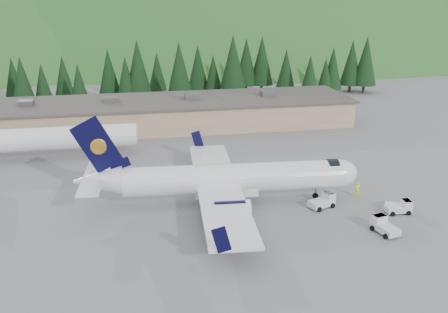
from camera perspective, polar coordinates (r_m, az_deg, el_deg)
ground at (r=61.86m, az=1.08°, el=-5.25°), size 600.00×600.00×0.00m
airliner at (r=60.57m, az=0.14°, el=-2.64°), size 34.67×32.54×11.50m
second_airliner at (r=81.31m, az=-19.81°, el=1.98°), size 27.50×11.00×10.05m
baggage_tug_a at (r=61.50m, az=11.29°, el=-5.00°), size 3.54×2.77×1.70m
baggage_tug_b at (r=62.72m, az=19.49°, el=-5.36°), size 3.15×2.55×1.51m
baggage_tug_c at (r=56.96m, az=17.77°, el=-7.54°), size 2.48×3.44×1.69m
terminal_building at (r=96.21m, az=-6.65°, el=4.97°), size 71.00×17.00×6.10m
baggage_tug_d at (r=62.33m, az=19.51°, el=-5.49°), size 3.03×1.95×1.57m
ramp_worker at (r=65.42m, az=15.00°, el=-3.64°), size 0.82×0.69×1.91m
tree_line at (r=117.73m, az=-7.43°, el=9.77°), size 114.16×19.38×14.10m
hills at (r=291.37m, az=2.65°, el=-3.24°), size 614.00×330.00×300.00m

